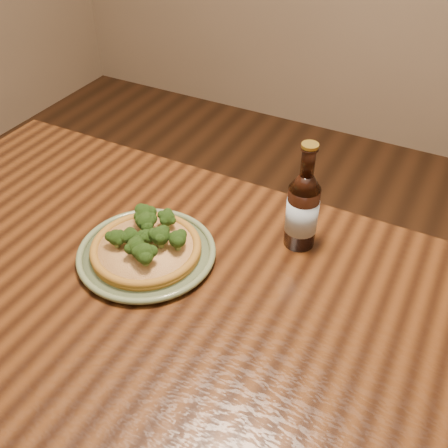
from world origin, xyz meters
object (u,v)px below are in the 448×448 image
at_px(table, 189,349).
at_px(plate, 147,253).
at_px(beer_bottle, 303,209).
at_px(pizza, 146,245).

bearing_deg(table, plate, 146.65).
distance_m(plate, beer_bottle, 0.34).
relative_size(table, pizza, 6.95).
relative_size(plate, beer_bottle, 1.18).
distance_m(table, pizza, 0.23).
distance_m(pizza, beer_bottle, 0.33).
bearing_deg(beer_bottle, pizza, -123.09).
bearing_deg(pizza, table, -33.91).
relative_size(pizza, beer_bottle, 0.94).
bearing_deg(table, pizza, 146.09).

